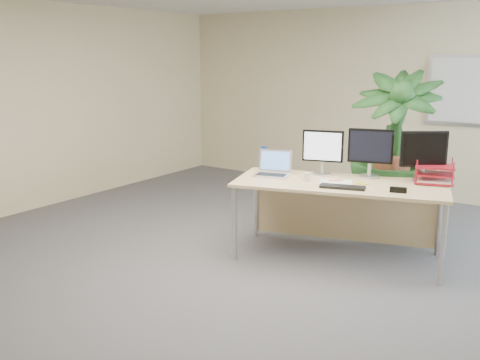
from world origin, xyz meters
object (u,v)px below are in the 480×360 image
Objects in this scene: monitor_left at (323,150)px; monitor_right at (370,150)px; desk at (341,196)px; floor_plant at (391,172)px; laptop at (273,169)px.

monitor_right reaches higher than monitor_left.
monitor_right is at bearing 54.47° from desk.
floor_plant is 3.21× the size of monitor_left.
laptop reaches higher than desk.
desk is 1.47× the size of floor_plant.
laptop is (-0.90, -1.02, 0.10)m from floor_plant.
monitor_left is 0.94× the size of monitor_right.
desk is at bearing -19.48° from monitor_left.
desk is at bearing -105.18° from floor_plant.
laptop is (-0.87, -0.46, -0.22)m from monitor_right.
monitor_right is at bearing 28.07° from laptop.
floor_plant is (0.22, 0.82, 0.13)m from desk.
monitor_left is (-0.49, -0.73, 0.30)m from floor_plant.
monitor_left reaches higher than desk.
monitor_right is 1.18× the size of laptop.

